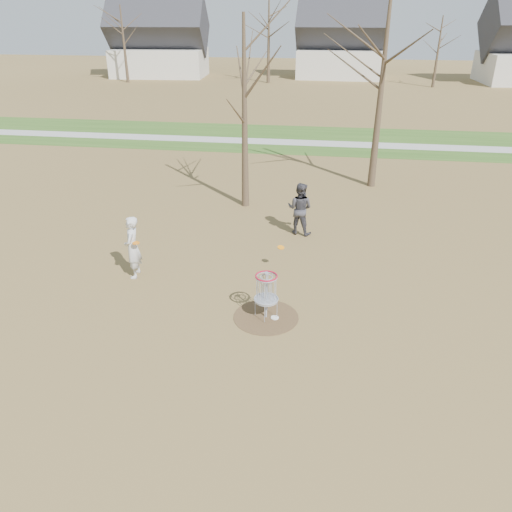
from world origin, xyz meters
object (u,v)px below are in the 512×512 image
(player_standing, at_px, (133,247))
(disc_grounded, at_px, (275,318))
(disc_golf_basket, at_px, (266,288))
(player_throwing, at_px, (300,209))

(player_standing, distance_m, disc_grounded, 5.05)
(disc_grounded, bearing_deg, player_standing, 159.20)
(disc_grounded, xyz_separation_m, disc_golf_basket, (-0.25, 0.02, 0.89))
(player_standing, xyz_separation_m, disc_golf_basket, (4.39, -1.74, -0.08))
(player_standing, height_order, player_throwing, player_standing)
(player_throwing, height_order, disc_golf_basket, player_throwing)
(player_standing, relative_size, disc_golf_basket, 1.48)
(player_standing, relative_size, player_throwing, 1.01)
(player_standing, distance_m, player_throwing, 6.38)
(player_throwing, distance_m, disc_grounded, 5.96)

